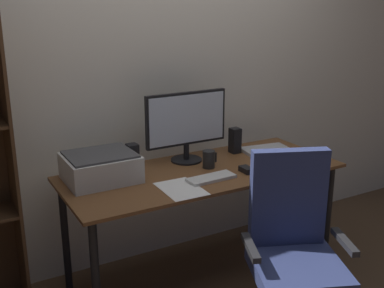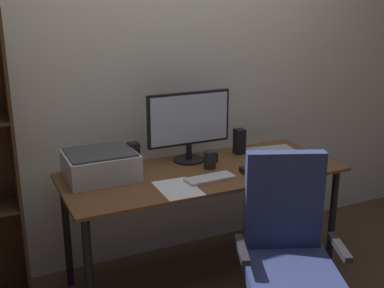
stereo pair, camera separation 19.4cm
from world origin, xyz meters
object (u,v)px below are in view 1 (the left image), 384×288
mouse (247,170)px  speaker_right (235,140)px  keyboard (211,178)px  speaker_left (133,158)px  desk (203,183)px  monitor (186,122)px  laptop (267,151)px  printer (101,167)px  office_chair (293,260)px  coffee_mug (209,159)px

mouse → speaker_right: speaker_right is taller
keyboard → speaker_left: speaker_left is taller
desk → mouse: 0.28m
speaker_right → monitor: bearing=178.8°
desk → speaker_left: bearing=152.4°
laptop → printer: bearing=-174.5°
laptop → office_chair: office_chair is taller
speaker_left → speaker_right: (0.74, 0.00, 0.00)m
desk → laptop: (0.56, 0.09, 0.09)m
mouse → coffee_mug: bearing=131.4°
laptop → printer: 1.16m
office_chair → speaker_left: bearing=140.5°
speaker_left → office_chair: (0.49, -0.92, -0.37)m
mouse → office_chair: size_ratio=0.10×
speaker_left → office_chair: 1.10m
laptop → speaker_right: speaker_right is taller
coffee_mug → office_chair: 0.82m
speaker_right → printer: bearing=-177.0°
speaker_left → printer: (-0.22, -0.05, -0.00)m
desk → printer: printer is taller
mouse → laptop: 0.43m
speaker_left → office_chair: size_ratio=0.17×
desk → mouse: mouse is taller
coffee_mug → speaker_right: 0.36m
keyboard → speaker_left: size_ratio=1.71×
office_chair → printer: bearing=151.6°
coffee_mug → mouse: bearing=-49.4°
desk → coffee_mug: size_ratio=15.58×
keyboard → speaker_left: bearing=131.2°
mouse → office_chair: 0.64m
monitor → mouse: (0.22, -0.36, -0.24)m
monitor → keyboard: bearing=-95.3°
desk → coffee_mug: bearing=21.5°
mouse → speaker_right: (0.16, 0.35, 0.07)m
desk → printer: (-0.59, 0.15, 0.16)m
keyboard → office_chair: 0.65m
monitor → printer: (-0.59, -0.06, -0.18)m
monitor → office_chair: monitor is taller
mouse → speaker_left: 0.69m
office_chair → keyboard: bearing=127.4°
monitor → printer: monitor is taller
desk → monitor: (-0.00, 0.20, 0.34)m
desk → speaker_left: (-0.37, 0.20, 0.17)m
mouse → speaker_left: size_ratio=0.56×
office_chair → desk: bearing=121.4°
speaker_left → keyboard: bearing=-46.4°
monitor → coffee_mug: bearing=-71.6°
desk → office_chair: (0.11, -0.72, -0.20)m
desk → laptop: size_ratio=5.32×
desk → monitor: 0.39m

